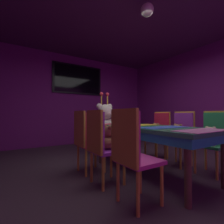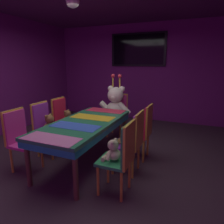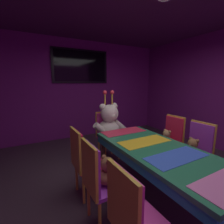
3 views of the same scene
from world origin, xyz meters
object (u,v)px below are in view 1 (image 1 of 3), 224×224
Objects in this scene: chair_left_1 at (99,140)px; chair_left_2 at (84,135)px; teddy_right_0 at (210,137)px; king_teddy_bear at (106,121)px; chair_right_2 at (160,130)px; chair_left_0 at (130,147)px; throne_chair at (102,128)px; teddy_right_2 at (155,131)px; teddy_left_2 at (92,136)px; wall_tv at (78,80)px; teddy_right_1 at (177,133)px; chair_right_0 at (215,135)px; chair_right_1 at (182,132)px; banquet_table at (149,132)px; pendant_light at (147,10)px; teddy_left_1 at (109,139)px.

chair_left_1 is 1.00× the size of chair_left_2.
teddy_right_0 is 2.07m from king_teddy_bear.
chair_left_2 and chair_right_2 have the same top height.
throne_chair is (0.86, 2.12, 0.00)m from chair_left_0.
teddy_right_2 is at bearing 17.80° from chair_left_1.
chair_right_2 is at bearing 32.79° from chair_left_0.
wall_tv reaches higher than teddy_left_2.
chair_left_2 is 0.14m from teddy_left_2.
teddy_right_1 is at bearing 87.18° from teddy_right_2.
chair_left_2 and chair_right_0 have the same top height.
teddy_right_2 is at bearing -77.84° from chair_right_1.
teddy_right_0 is 1.11m from chair_right_2.
chair_left_1 is at bearing -106.03° from wall_tv.
banquet_table is 2.05× the size of king_teddy_bear.
teddy_right_0 is 1.50× the size of pendant_light.
chair_left_2 is at bearing -19.59° from teddy_right_1.
teddy_left_1 is 2.06m from pendant_light.
pendant_light is (-0.83, 0.50, 1.97)m from teddy_right_0.
wall_tv reaches higher than chair_left_1.
chair_left_0 is at bearing 20.10° from teddy_right_1.
chair_right_1 is at bearing -87.15° from chair_right_0.
chair_right_0 is at bearing -34.83° from teddy_left_2.
chair_right_1 is (1.74, -0.03, 0.00)m from chair_left_1.
throne_chair is at bearing -70.67° from teddy_right_0.
king_teddy_bear is at bearing -62.66° from teddy_right_1.
teddy_right_1 reaches higher than teddy_right_0.
pendant_light reaches higher than wall_tv.
teddy_right_0 is at bearing -34.83° from chair_left_2.
teddy_right_0 is 1.10m from teddy_right_2.
teddy_right_0 is (1.61, -1.12, -0.02)m from chair_left_2.
teddy_right_1 is at bearing 27.34° from king_teddy_bear.
king_teddy_bear reaches higher than banquet_table.
wall_tv is at bearing 180.00° from king_teddy_bear.
chair_right_2 is 3.07m from wall_tv.
chair_left_2 is 1.31m from throne_chair.
teddy_right_1 is (1.59, -0.03, -0.01)m from chair_left_1.
chair_right_2 reaches higher than teddy_right_0.
chair_right_0 is 0.61× the size of wall_tv.
chair_left_2 is 1.68m from teddy_right_1.
teddy_left_2 is at bearing 73.75° from chair_left_1.
teddy_left_1 is 0.54m from teddy_left_2.
chair_left_1 is 1.00× the size of chair_right_2.
teddy_right_1 is 0.32× the size of king_teddy_bear.
teddy_left_2 is at bearing 135.66° from pendant_light.
chair_left_0 is 2.16m from pendant_light.
teddy_left_2 is 1.68m from chair_right_1.
wall_tv is (-0.00, 1.74, 1.28)m from king_teddy_bear.
teddy_right_0 is at bearing -78.62° from wall_tv.
pendant_light is at bearing -3.82° from king_teddy_bear.
teddy_right_1 is (-0.17, 0.56, -0.01)m from chair_right_0.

